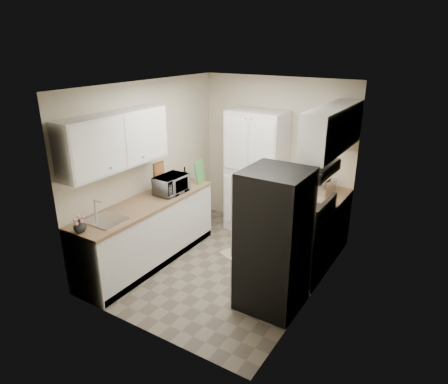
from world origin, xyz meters
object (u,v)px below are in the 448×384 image
(pantry_cabinet, at_px, (256,173))
(wine_bottle, at_px, (185,177))
(microwave, at_px, (171,185))
(electric_range, at_px, (301,242))
(toaster_oven, at_px, (323,186))
(refrigerator, at_px, (274,241))

(pantry_cabinet, relative_size, wine_bottle, 7.68)
(microwave, bearing_deg, electric_range, -77.94)
(microwave, height_order, toaster_oven, microwave)
(microwave, distance_m, toaster_oven, 2.21)
(electric_range, distance_m, wine_bottle, 2.02)
(pantry_cabinet, distance_m, toaster_oven, 1.15)
(refrigerator, xyz_separation_m, wine_bottle, (-1.91, 0.84, 0.20))
(refrigerator, relative_size, wine_bottle, 6.53)
(electric_range, bearing_deg, wine_bottle, 178.95)
(electric_range, relative_size, toaster_oven, 3.34)
(refrigerator, bearing_deg, electric_range, 87.52)
(microwave, relative_size, wine_bottle, 1.84)
(refrigerator, xyz_separation_m, microwave, (-1.85, 0.44, 0.20))
(pantry_cabinet, bearing_deg, wine_bottle, -130.74)
(electric_range, height_order, microwave, microwave)
(electric_range, xyz_separation_m, refrigerator, (-0.03, -0.80, 0.37))
(pantry_cabinet, height_order, refrigerator, pantry_cabinet)
(toaster_oven, bearing_deg, wine_bottle, -149.22)
(pantry_cabinet, xyz_separation_m, refrigerator, (1.14, -1.73, -0.15))
(electric_range, xyz_separation_m, microwave, (-1.88, -0.36, 0.57))
(refrigerator, distance_m, microwave, 1.91)
(pantry_cabinet, height_order, wine_bottle, pantry_cabinet)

